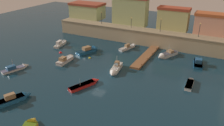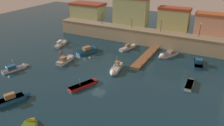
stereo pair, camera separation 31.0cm
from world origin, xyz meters
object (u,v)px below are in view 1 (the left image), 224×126
Objects in this scene: moored_boat_3 at (198,62)px; moored_boat_2 at (67,59)px; moored_boat_7 at (17,68)px; mooring_buoy_2 at (63,58)px; quay_lamp_2 at (161,23)px; quay_lamp_3 at (200,28)px; moored_boat_4 at (190,83)px; moored_boat_5 at (87,84)px; moored_boat_10 at (89,50)px; mooring_buoy_0 at (90,58)px; mooring_buoy_1 at (60,53)px; moored_boat_1 at (61,43)px; quay_lamp_0 at (101,16)px; moored_boat_9 at (166,55)px; moored_boat_13 at (115,69)px; quay_lamp_1 at (131,21)px; moored_boat_12 at (15,98)px; moored_boat_8 at (129,47)px.

moored_boat_2 is at bearing 106.16° from moored_boat_3.
mooring_buoy_2 is at bearing -8.56° from moored_boat_7.
quay_lamp_3 is (9.86, 0.00, -0.03)m from quay_lamp_2.
moored_boat_4 is 36.22m from moored_boat_7.
quay_lamp_2 is 0.54× the size of moored_boat_5.
moored_boat_10 is 8.79× the size of mooring_buoy_2.
mooring_buoy_0 is (2.34, -3.44, -0.52)m from moored_boat_10.
mooring_buoy_1 is at bearing 143.35° from moored_boat_10.
moored_boat_2 is 30.56m from moored_boat_3.
moored_boat_1 is 13.03m from mooring_buoy_0.
moored_boat_7 is 8.20× the size of mooring_buoy_1.
moored_boat_2 reaches higher than mooring_buoy_2.
quay_lamp_2 is at bearing -29.32° from moored_boat_10.
quay_lamp_0 is 0.54× the size of moored_boat_9.
quay_lamp_0 reaches higher than moored_boat_13.
quay_lamp_3 is 0.55× the size of moored_boat_3.
quay_lamp_1 is 0.49× the size of moored_boat_7.
quay_lamp_0 is 20.94m from moored_boat_2.
quay_lamp_2 is 6.39× the size of mooring_buoy_0.
quay_lamp_2 reaches higher than moored_boat_9.
moored_boat_3 is 39.37m from moored_boat_12.
mooring_buoy_0 is at bearing -121.85° from moored_boat_13.
mooring_buoy_2 is at bearing 60.52° from moored_boat_2.
moored_boat_1 is (-34.54, -11.46, -6.00)m from quay_lamp_3.
moored_boat_1 is at bearing 126.03° from mooring_buoy_1.
moored_boat_1 is at bearing -54.47° from moored_boat_9.
moored_boat_13 is at bearing -76.45° from quay_lamp_1.
quay_lamp_1 is at bearing 36.45° from moored_boat_8.
moored_boat_2 is at bearing -171.08° from moored_boat_10.
moored_boat_8 reaches higher than moored_boat_3.
moored_boat_13 reaches higher than mooring_buoy_1.
moored_boat_13 is at bearing 93.99° from moored_boat_4.
moored_boat_4 is at bearing -81.36° from moored_boat_10.
moored_boat_3 is at bearing -66.67° from moored_boat_2.
moored_boat_10 is (-18.59, -6.10, 0.06)m from moored_boat_9.
moored_boat_13 is (10.11, 17.77, 0.03)m from moored_boat_12.
mooring_buoy_2 is (-3.50, -6.38, -0.52)m from moored_boat_10.
moored_boat_7 reaches higher than moored_boat_4.
moored_boat_7 is (-5.06, -28.56, -6.10)m from quay_lamp_0.
quay_lamp_3 reaches higher than moored_boat_12.
moored_boat_9 is at bearing -90.79° from moored_boat_1.
quay_lamp_2 is 0.70× the size of moored_boat_4.
moored_boat_7 reaches higher than moored_boat_10.
moored_boat_13 is at bearing -89.54° from moored_boat_2.
moored_boat_4 is at bearing 1.73° from mooring_buoy_2.
moored_boat_2 reaches higher than moored_boat_4.
moored_boat_9 reaches higher than moored_boat_2.
quay_lamp_0 is at bearing 67.69° from moored_boat_3.
moored_boat_10 is at bearing -107.10° from moored_boat_1.
moored_boat_2 is 8.17× the size of mooring_buoy_1.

